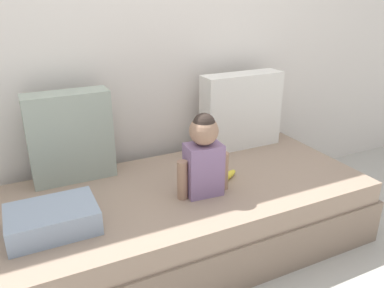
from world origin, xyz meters
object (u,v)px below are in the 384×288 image
object	(u,v)px
couch	(190,215)
throw_pillow_left	(71,137)
throw_pillow_right	(241,111)
folded_blanket	(53,219)
banana	(228,176)
toddler	(204,155)

from	to	relation	value
couch	throw_pillow_left	distance (m)	0.83
throw_pillow_right	throw_pillow_left	bearing A→B (deg)	180.00
throw_pillow_right	folded_blanket	xyz separation A→B (m)	(-1.33, -0.50, -0.20)
throw_pillow_right	banana	xyz separation A→B (m)	(-0.34, -0.41, -0.24)
toddler	banana	world-z (taller)	toddler
throw_pillow_right	couch	bearing A→B (deg)	-146.49
throw_pillow_right	banana	size ratio (longest dim) A/B	3.34
folded_blanket	throw_pillow_left	bearing A→B (deg)	69.35
couch	banana	world-z (taller)	banana
couch	throw_pillow_right	xyz separation A→B (m)	(0.57, 0.38, 0.46)
couch	folded_blanket	distance (m)	0.81
toddler	banana	xyz separation A→B (m)	(0.21, 0.09, -0.21)
banana	toddler	bearing A→B (deg)	-157.33
toddler	banana	size ratio (longest dim) A/B	2.69
folded_blanket	throw_pillow_right	bearing A→B (deg)	20.52
couch	throw_pillow_left	xyz separation A→B (m)	(-0.57, 0.38, 0.46)
toddler	folded_blanket	bearing A→B (deg)	-179.70
folded_blanket	banana	bearing A→B (deg)	5.23
couch	toddler	distance (m)	0.45
throw_pillow_right	toddler	distance (m)	0.74
couch	folded_blanket	xyz separation A→B (m)	(-0.76, -0.12, 0.26)
couch	toddler	xyz separation A→B (m)	(0.02, -0.12, 0.43)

